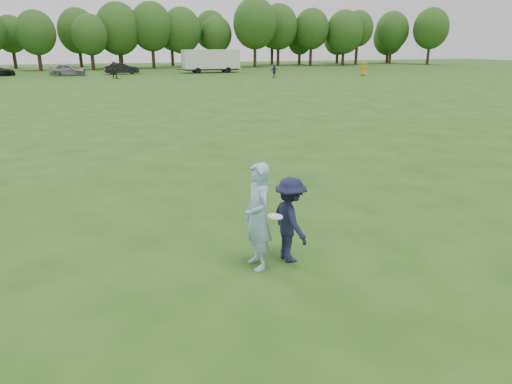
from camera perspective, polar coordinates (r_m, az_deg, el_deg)
ground at (r=8.37m, az=-1.16°, el=-10.02°), size 200.00×200.00×0.00m
thrower at (r=8.18m, az=0.22°, el=-3.10°), size 0.53×0.76×1.97m
defender at (r=8.52m, az=4.30°, el=-3.49°), size 0.67×1.09×1.63m
player_far_b at (r=57.44m, az=2.26°, el=14.81°), size 0.88×0.88×1.50m
player_far_c at (r=62.57m, az=13.31°, el=14.77°), size 0.98×1.05×1.81m
player_far_d at (r=58.39m, az=-17.27°, el=14.34°), size 1.91×1.31×1.98m
car_e at (r=66.11m, az=-22.49°, el=13.94°), size 4.55×2.08×1.51m
car_f at (r=67.11m, az=-16.45°, el=14.58°), size 4.58×1.63×1.50m
field_cone at (r=56.40m, az=5.10°, el=14.09°), size 0.28×0.28×0.30m
disc_in_play at (r=8.00m, az=2.42°, el=-3.09°), size 0.31×0.31×0.05m
cargo_trailer at (r=68.17m, az=-5.67°, el=16.10°), size 9.00×2.75×3.20m
treeline at (r=84.10m, az=-16.98°, el=18.86°), size 130.35×18.39×11.74m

